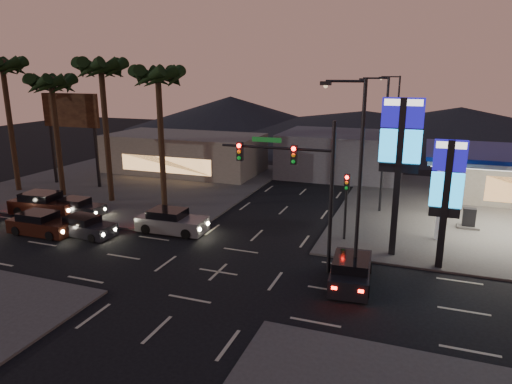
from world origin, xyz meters
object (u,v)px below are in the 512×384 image
at_px(pylon_sign_tall, 400,146).
at_px(suv_station, 351,271).
at_px(car_lane_b_mid, 77,208).
at_px(car_lane_a_front, 85,227).
at_px(traffic_signal_mast, 299,174).
at_px(car_lane_b_front, 171,222).
at_px(pylon_sign_short, 447,185).
at_px(car_lane_a_mid, 42,224).
at_px(car_lane_b_rear, 44,204).

xyz_separation_m(pylon_sign_tall, suv_station, (-1.68, -4.46, -5.71)).
distance_m(car_lane_b_mid, suv_station, 21.23).
distance_m(car_lane_a_front, suv_station, 17.30).
xyz_separation_m(traffic_signal_mast, car_lane_a_front, (-14.21, 0.16, -4.62)).
relative_size(traffic_signal_mast, car_lane_a_front, 1.93).
height_order(car_lane_b_front, suv_station, car_lane_b_front).
bearing_deg(pylon_sign_short, car_lane_a_mid, -172.86).
bearing_deg(car_lane_b_mid, car_lane_b_front, -5.12).
relative_size(pylon_sign_short, car_lane_a_front, 1.69).
bearing_deg(car_lane_b_rear, car_lane_b_mid, 12.85).
height_order(pylon_sign_tall, car_lane_b_rear, pylon_sign_tall).
bearing_deg(car_lane_b_rear, car_lane_a_front, -24.38).
bearing_deg(suv_station, car_lane_a_mid, 178.85).
relative_size(car_lane_a_mid, car_lane_b_mid, 1.11).
xyz_separation_m(pylon_sign_tall, car_lane_b_mid, (-22.44, -0.05, -5.79)).
height_order(traffic_signal_mast, car_lane_b_mid, traffic_signal_mast).
relative_size(traffic_signal_mast, car_lane_b_rear, 1.52).
height_order(traffic_signal_mast, suv_station, traffic_signal_mast).
distance_m(traffic_signal_mast, car_lane_a_mid, 17.73).
relative_size(pylon_sign_tall, traffic_signal_mast, 1.12).
bearing_deg(car_lane_b_front, pylon_sign_tall, 3.25).
distance_m(pylon_sign_short, car_lane_a_mid, 24.88).
xyz_separation_m(car_lane_a_mid, car_lane_b_front, (7.80, 3.25, 0.03)).
height_order(car_lane_a_mid, car_lane_b_mid, car_lane_a_mid).
bearing_deg(car_lane_b_front, car_lane_a_front, -152.36).
distance_m(car_lane_a_front, car_lane_b_front, 5.51).
bearing_deg(suv_station, car_lane_b_front, 163.54).
height_order(pylon_sign_short, car_lane_b_mid, pylon_sign_short).
bearing_deg(traffic_signal_mast, car_lane_b_mid, 168.92).
bearing_deg(suv_station, pylon_sign_short, 39.61).
height_order(pylon_sign_short, car_lane_a_front, pylon_sign_short).
height_order(pylon_sign_tall, pylon_sign_short, pylon_sign_tall).
xyz_separation_m(car_lane_a_front, car_lane_b_mid, (-3.50, 3.31, -0.00)).
xyz_separation_m(pylon_sign_short, suv_station, (-4.18, -3.46, -3.97)).
xyz_separation_m(car_lane_a_front, car_lane_b_rear, (-6.02, 2.73, 0.16)).
bearing_deg(pylon_sign_tall, car_lane_b_rear, -178.57).
distance_m(pylon_sign_short, suv_station, 6.72).
relative_size(car_lane_a_front, car_lane_a_mid, 0.92).
xyz_separation_m(car_lane_a_mid, car_lane_b_mid, (-0.57, 4.01, -0.07)).
height_order(traffic_signal_mast, car_lane_b_rear, traffic_signal_mast).
bearing_deg(car_lane_b_front, suv_station, -16.46).
height_order(car_lane_a_front, suv_station, suv_station).
bearing_deg(car_lane_a_mid, suv_station, -1.15).
height_order(car_lane_b_rear, suv_station, car_lane_b_rear).
distance_m(traffic_signal_mast, car_lane_a_front, 14.94).
height_order(traffic_signal_mast, car_lane_b_front, traffic_signal_mast).
bearing_deg(car_lane_b_rear, car_lane_b_front, -0.92).
xyz_separation_m(traffic_signal_mast, car_lane_b_front, (-9.33, 2.71, -4.51)).
bearing_deg(car_lane_a_mid, car_lane_b_front, 22.65).
bearing_deg(car_lane_a_front, suv_station, -3.67).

